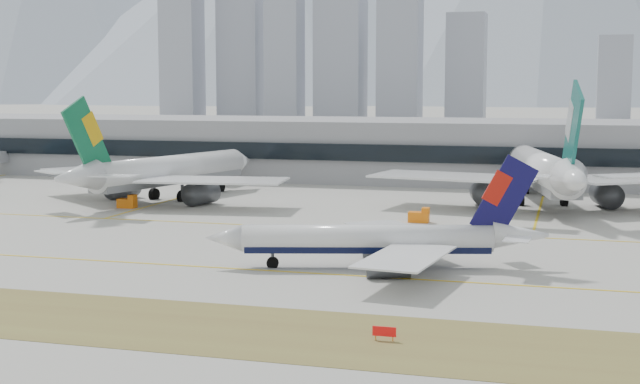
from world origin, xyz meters
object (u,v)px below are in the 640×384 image
(widebody_cathay, at_px, (544,173))
(terminal, at_px, (405,149))
(widebody_eva, at_px, (164,173))
(taxiing_airliner, at_px, (380,240))

(widebody_cathay, height_order, terminal, widebody_cathay)
(widebody_cathay, xyz_separation_m, terminal, (-36.18, 46.46, 0.91))
(widebody_eva, height_order, terminal, widebody_eva)
(widebody_eva, relative_size, widebody_cathay, 0.88)
(widebody_eva, relative_size, terminal, 0.21)
(taxiing_airliner, xyz_separation_m, widebody_eva, (-56.75, 54.97, 2.24))
(widebody_eva, bearing_deg, widebody_cathay, -65.89)
(widebody_eva, bearing_deg, taxiing_airliner, -119.61)
(widebody_eva, xyz_separation_m, widebody_cathay, (75.12, 12.75, 0.76))
(taxiing_airliner, xyz_separation_m, terminal, (-17.81, 114.17, 3.91))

